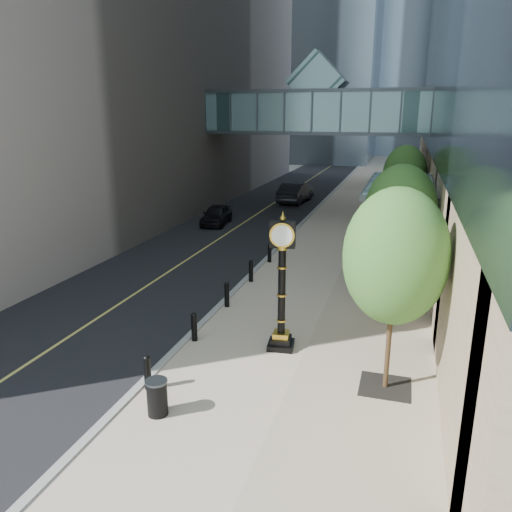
# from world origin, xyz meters

# --- Properties ---
(ground) EXTENTS (320.00, 320.00, 0.00)m
(ground) POSITION_xyz_m (0.00, 0.00, 0.00)
(ground) COLOR gray
(ground) RESTS_ON ground
(road) EXTENTS (8.00, 180.00, 0.02)m
(road) POSITION_xyz_m (-7.00, 40.00, 0.01)
(road) COLOR black
(road) RESTS_ON ground
(sidewalk) EXTENTS (8.00, 180.00, 0.06)m
(sidewalk) POSITION_xyz_m (1.00, 40.00, 0.03)
(sidewalk) COLOR #B8A68D
(sidewalk) RESTS_ON ground
(curb) EXTENTS (0.25, 180.00, 0.07)m
(curb) POSITION_xyz_m (-3.00, 40.00, 0.04)
(curb) COLOR gray
(curb) RESTS_ON ground
(distant_tower_c) EXTENTS (22.00, 22.00, 65.00)m
(distant_tower_c) POSITION_xyz_m (-6.00, 120.00, 32.50)
(distant_tower_c) COLOR #98ADBF
(distant_tower_c) RESTS_ON ground
(skywalk) EXTENTS (17.00, 4.20, 5.80)m
(skywalk) POSITION_xyz_m (-3.00, 28.00, 7.71)
(skywalk) COLOR slate
(skywalk) RESTS_ON ground
(entrance_canopy) EXTENTS (3.00, 8.00, 4.38)m
(entrance_canopy) POSITION_xyz_m (3.48, 14.00, 4.19)
(entrance_canopy) COLOR #383F44
(entrance_canopy) RESTS_ON ground
(bollard_row) EXTENTS (0.20, 16.20, 0.90)m
(bollard_row) POSITION_xyz_m (-2.70, 9.00, 0.51)
(bollard_row) COLOR black
(bollard_row) RESTS_ON sidewalk
(street_trees) EXTENTS (2.73, 28.50, 5.62)m
(street_trees) POSITION_xyz_m (3.60, 14.58, 3.64)
(street_trees) COLOR black
(street_trees) RESTS_ON sidewalk
(street_clock) EXTENTS (0.91, 0.91, 4.40)m
(street_clock) POSITION_xyz_m (0.22, 4.52, 1.97)
(street_clock) COLOR black
(street_clock) RESTS_ON sidewalk
(trash_bin) EXTENTS (0.57, 0.57, 0.90)m
(trash_bin) POSITION_xyz_m (-1.87, -0.02, 0.51)
(trash_bin) COLOR black
(trash_bin) RESTS_ON sidewalk
(pedestrian) EXTENTS (0.71, 0.52, 1.78)m
(pedestrian) POSITION_xyz_m (3.68, 9.34, 0.95)
(pedestrian) COLOR beige
(pedestrian) RESTS_ON sidewalk
(car_near) EXTENTS (1.99, 4.08, 1.34)m
(car_near) POSITION_xyz_m (-8.65, 21.69, 0.69)
(car_near) COLOR black
(car_near) RESTS_ON road
(car_far) EXTENTS (2.28, 5.36, 1.72)m
(car_far) POSITION_xyz_m (-5.33, 32.01, 0.88)
(car_far) COLOR black
(car_far) RESTS_ON road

